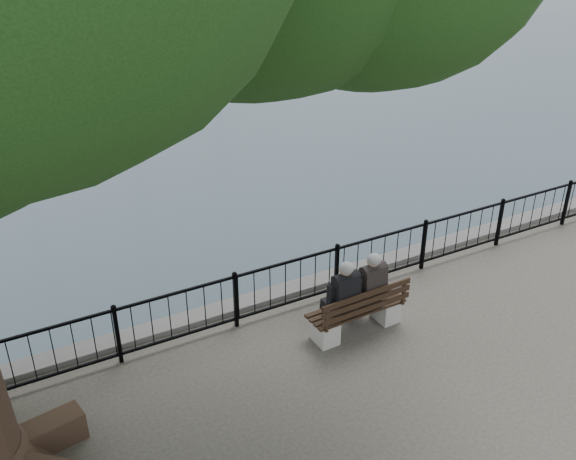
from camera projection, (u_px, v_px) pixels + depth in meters
harbor at (275, 318)px, 12.02m from camera, size 260.00×260.00×1.20m
railing at (288, 283)px, 11.14m from camera, size 22.06×0.06×1.00m
bench at (358, 315)px, 10.70m from camera, size 1.75×0.57×0.91m
person_left at (340, 300)px, 10.48m from camera, size 0.43×0.72×1.45m
person_right at (367, 291)px, 10.72m from camera, size 0.43×0.72×1.45m
sailboat_b at (12, 111)px, 24.11m from camera, size 2.58×6.21×12.68m
sailboat_c at (129, 94)px, 26.36m from camera, size 3.60×6.00×11.23m
sailboat_d at (215, 52)px, 33.61m from camera, size 2.76×6.16×9.83m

